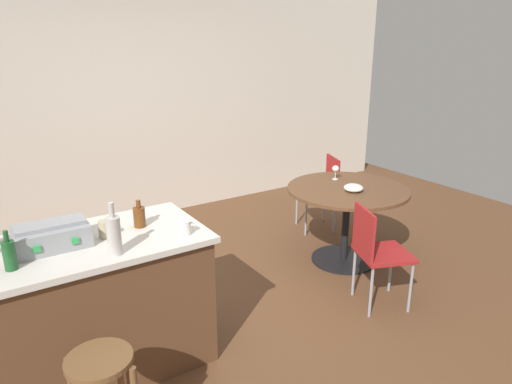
% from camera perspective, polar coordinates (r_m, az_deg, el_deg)
% --- Properties ---
extents(ground_plane, '(8.80, 8.80, 0.00)m').
position_cam_1_polar(ground_plane, '(3.96, -2.81, -14.01)').
color(ground_plane, brown).
extents(back_wall, '(8.00, 0.10, 2.70)m').
position_cam_1_polar(back_wall, '(5.68, -15.99, 9.86)').
color(back_wall, beige).
rests_on(back_wall, ground_plane).
extents(kitchen_island, '(1.51, 0.78, 0.93)m').
position_cam_1_polar(kitchen_island, '(3.26, -19.77, -13.29)').
color(kitchen_island, brown).
rests_on(kitchen_island, ground_plane).
extents(dining_table, '(1.16, 1.16, 0.76)m').
position_cam_1_polar(dining_table, '(4.56, 11.08, -1.59)').
color(dining_table, black).
rests_on(dining_table, ground_plane).
extents(folding_chair_near, '(0.52, 0.52, 0.86)m').
position_cam_1_polar(folding_chair_near, '(3.89, 14.55, -6.78)').
color(folding_chair_near, maroon).
rests_on(folding_chair_near, ground_plane).
extents(folding_chair_far, '(0.51, 0.51, 0.85)m').
position_cam_1_polar(folding_chair_far, '(5.37, 8.12, 0.56)').
color(folding_chair_far, maroon).
rests_on(folding_chair_far, ground_plane).
extents(toolbox, '(0.41, 0.28, 0.16)m').
position_cam_1_polar(toolbox, '(3.02, -23.81, -4.91)').
color(toolbox, gray).
rests_on(toolbox, kitchen_island).
extents(bottle_1, '(0.08, 0.08, 0.18)m').
position_cam_1_polar(bottle_1, '(3.16, -14.14, -2.93)').
color(bottle_1, '#603314').
rests_on(bottle_1, kitchen_island).
extents(bottle_2, '(0.07, 0.07, 0.23)m').
position_cam_1_polar(bottle_2, '(2.83, -28.04, -6.81)').
color(bottle_2, '#194C23').
rests_on(bottle_2, kitchen_island).
extents(bottle_4, '(0.08, 0.08, 0.32)m').
position_cam_1_polar(bottle_4, '(2.78, -17.05, -5.02)').
color(bottle_4, '#B7B2AD').
rests_on(bottle_4, kitchen_island).
extents(cup_0, '(0.11, 0.07, 0.11)m').
position_cam_1_polar(cup_0, '(3.06, -18.09, -4.35)').
color(cup_0, tan).
rests_on(cup_0, kitchen_island).
extents(cup_1, '(0.12, 0.08, 0.09)m').
position_cam_1_polar(cup_1, '(2.99, -8.78, -4.34)').
color(cup_1, white).
rests_on(cup_1, kitchen_island).
extents(wine_glass, '(0.07, 0.07, 0.14)m').
position_cam_1_polar(wine_glass, '(4.74, 9.75, 2.78)').
color(wine_glass, silver).
rests_on(wine_glass, dining_table).
extents(serving_bowl, '(0.18, 0.18, 0.07)m').
position_cam_1_polar(serving_bowl, '(4.41, 11.88, 0.51)').
color(serving_bowl, white).
rests_on(serving_bowl, dining_table).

